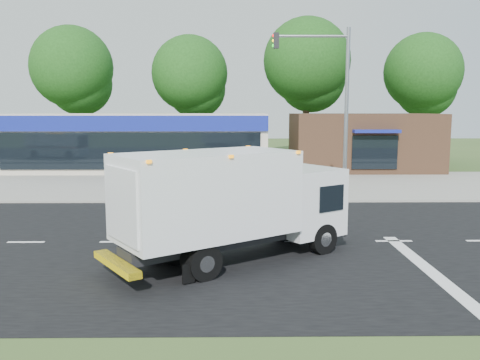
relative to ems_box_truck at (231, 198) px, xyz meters
The scene contains 11 objects.
ground 3.65m from the ems_box_truck, 42.84° to the left, with size 120.00×120.00×0.00m, color #385123.
road_asphalt 3.65m from the ems_box_truck, 42.84° to the left, with size 60.00×14.00×0.02m, color black.
sidewalk 10.75m from the ems_box_truck, 77.37° to the left, with size 60.00×2.40×0.12m, color gray.
parking_apron 16.42m from the ems_box_truck, 81.83° to the left, with size 60.00×9.00×0.02m, color gray.
lane_markings 4.17m from the ems_box_truck, 12.31° to the left, with size 55.20×7.00×0.01m.
ems_box_truck is the anchor object (origin of this frame).
emergency_worker 1.53m from the ems_box_truck, 154.24° to the right, with size 0.68×0.76×1.86m.
retail_strip_mall 23.07m from the ems_box_truck, 106.83° to the left, with size 18.00×6.20×4.00m.
brown_storefront 24.02m from the ems_box_truck, 67.16° to the left, with size 10.00×6.70×4.00m.
traffic_signal_pole 11.25m from the ems_box_truck, 64.40° to the left, with size 3.51×0.25×8.00m.
background_trees 30.85m from the ems_box_truck, 87.22° to the left, with size 36.77×7.39×12.10m.
Camera 1 is at (-2.24, -16.13, 4.29)m, focal length 38.00 mm.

